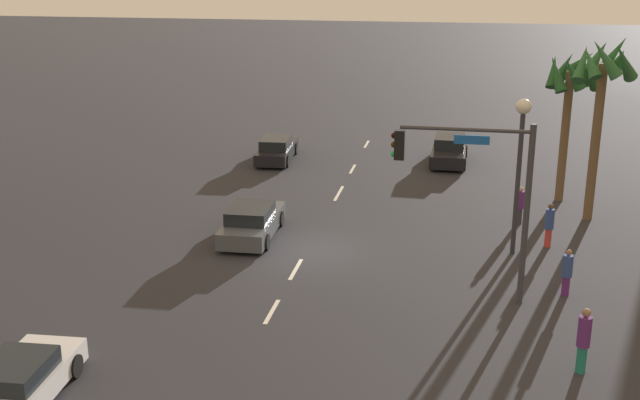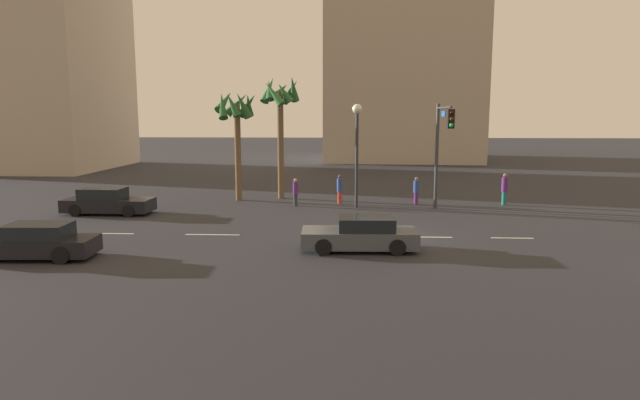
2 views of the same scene
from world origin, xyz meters
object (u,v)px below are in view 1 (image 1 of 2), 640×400
(traffic_signal, at_px, (480,182))
(palm_tree_1, at_px, (603,80))
(streetlamp, at_px, (521,147))
(pedestrian_3, at_px, (567,271))
(car_0, at_px, (21,381))
(palm_tree_0, at_px, (571,84))
(car_3, at_px, (449,151))
(car_1, at_px, (277,149))
(pedestrian_2, at_px, (584,339))
(pedestrian_0, at_px, (520,204))
(car_2, at_px, (252,222))
(pedestrian_1, at_px, (549,224))

(traffic_signal, bearing_deg, palm_tree_1, 152.44)
(traffic_signal, xyz_separation_m, streetlamp, (-4.54, 1.47, 0.16))
(traffic_signal, relative_size, pedestrian_3, 3.66)
(car_0, distance_m, palm_tree_0, 25.90)
(car_3, bearing_deg, car_1, -81.97)
(streetlamp, height_order, palm_tree_1, palm_tree_1)
(streetlamp, distance_m, pedestrian_2, 9.49)
(streetlamp, xyz_separation_m, pedestrian_3, (3.63, 1.55, -3.33))
(pedestrian_0, height_order, palm_tree_0, palm_tree_0)
(pedestrian_0, bearing_deg, pedestrian_3, 8.88)
(traffic_signal, bearing_deg, car_2, -117.09)
(car_2, distance_m, traffic_signal, 10.44)
(pedestrian_1, relative_size, palm_tree_1, 0.22)
(car_3, relative_size, palm_tree_0, 0.68)
(pedestrian_1, relative_size, pedestrian_2, 0.92)
(car_0, height_order, pedestrian_3, pedestrian_3)
(pedestrian_3, height_order, palm_tree_1, palm_tree_1)
(palm_tree_1, bearing_deg, pedestrian_1, -27.96)
(streetlamp, relative_size, palm_tree_0, 0.85)
(pedestrian_0, relative_size, palm_tree_0, 0.24)
(pedestrian_2, bearing_deg, traffic_signal, -146.16)
(palm_tree_0, distance_m, palm_tree_1, 2.83)
(traffic_signal, height_order, pedestrian_0, traffic_signal)
(palm_tree_1, bearing_deg, car_1, -115.38)
(pedestrian_3, bearing_deg, car_2, -106.87)
(pedestrian_2, bearing_deg, car_0, -73.82)
(streetlamp, relative_size, pedestrian_1, 3.39)
(car_0, xyz_separation_m, pedestrian_1, (-13.93, 14.16, 0.35))
(traffic_signal, xyz_separation_m, pedestrian_1, (-5.53, 2.85, -3.10))
(car_1, distance_m, palm_tree_0, 16.18)
(pedestrian_2, bearing_deg, pedestrian_0, -175.50)
(traffic_signal, relative_size, pedestrian_0, 3.64)
(car_1, bearing_deg, car_3, 98.03)
(pedestrian_0, height_order, pedestrian_2, pedestrian_2)
(streetlamp, height_order, palm_tree_0, palm_tree_0)
(traffic_signal, height_order, palm_tree_0, palm_tree_0)
(traffic_signal, xyz_separation_m, pedestrian_3, (-0.91, 3.02, -3.17))
(traffic_signal, bearing_deg, car_3, -175.81)
(pedestrian_0, xyz_separation_m, pedestrian_2, (12.42, 0.98, 0.14))
(car_0, height_order, car_2, car_2)
(pedestrian_2, bearing_deg, palm_tree_1, 171.65)
(car_3, distance_m, pedestrian_0, 10.45)
(car_0, height_order, pedestrian_0, pedestrian_0)
(car_1, relative_size, car_2, 1.03)
(car_1, xyz_separation_m, traffic_signal, (16.75, 10.73, 3.41))
(pedestrian_2, bearing_deg, palm_tree_0, 176.16)
(car_1, bearing_deg, palm_tree_1, 64.62)
(car_1, height_order, pedestrian_2, pedestrian_2)
(pedestrian_1, height_order, palm_tree_1, palm_tree_1)
(pedestrian_3, bearing_deg, car_3, -165.78)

